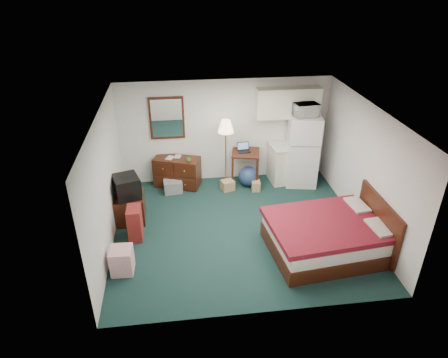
{
  "coord_description": "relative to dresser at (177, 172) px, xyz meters",
  "views": [
    {
      "loc": [
        -1.15,
        -6.61,
        4.8
      ],
      "look_at": [
        -0.26,
        0.33,
        1.0
      ],
      "focal_mm": 32.0,
      "sensor_mm": 36.0,
      "label": 1
    }
  ],
  "objects": [
    {
      "name": "bed",
      "position": [
        2.67,
        -2.89,
        -0.04
      ],
      "size": [
        2.17,
        1.78,
        0.64
      ],
      "primitive_type": null,
      "rotation": [
        0.0,
        0.0,
        0.11
      ],
      "color": "maroon",
      "rests_on": "floor"
    },
    {
      "name": "floor_lamp",
      "position": [
        1.15,
        -0.18,
        0.48
      ],
      "size": [
        0.41,
        0.41,
        1.69
      ],
      "primitive_type": null,
      "rotation": [
        0.0,
        0.0,
        -0.14
      ],
      "color": "#DBA551",
      "rests_on": "floor"
    },
    {
      "name": "book_a",
      "position": [
        -0.23,
        0.05,
        0.48
      ],
      "size": [
        0.15,
        0.09,
        0.22
      ],
      "primitive_type": "imported",
      "rotation": [
        0.0,
        0.0,
        -0.47
      ],
      "color": "tan",
      "rests_on": "dresser"
    },
    {
      "name": "mug",
      "position": [
        0.29,
        -0.21,
        0.42
      ],
      "size": [
        0.12,
        0.1,
        0.12
      ],
      "primitive_type": "imported",
      "rotation": [
        0.0,
        0.0,
        -0.08
      ],
      "color": "#447C2F",
      "rests_on": "dresser"
    },
    {
      "name": "microwave",
      "position": [
        2.96,
        -0.26,
        1.55
      ],
      "size": [
        0.57,
        0.38,
        0.36
      ],
      "primitive_type": "imported",
      "rotation": [
        0.0,
        0.0,
        0.17
      ],
      "color": "white",
      "rests_on": "fridge"
    },
    {
      "name": "file_bin",
      "position": [
        -0.12,
        -0.31,
        -0.22
      ],
      "size": [
        0.45,
        0.36,
        0.3
      ],
      "primitive_type": null,
      "rotation": [
        0.0,
        0.0,
        0.11
      ],
      "color": "gray",
      "rests_on": "floor"
    },
    {
      "name": "suitcase",
      "position": [
        -0.87,
        -2.02,
        -0.03
      ],
      "size": [
        0.27,
        0.42,
        0.68
      ],
      "primitive_type": null,
      "rotation": [
        0.0,
        0.0,
        -0.01
      ],
      "color": "maroon",
      "rests_on": "floor"
    },
    {
      "name": "fridge",
      "position": [
        2.99,
        -0.23,
        0.5
      ],
      "size": [
        0.83,
        0.83,
        1.74
      ],
      "primitive_type": null,
      "rotation": [
        0.0,
        0.0,
        -0.18
      ],
      "color": "white",
      "rests_on": "floor"
    },
    {
      "name": "retail_box",
      "position": [
        -1.04,
        -2.99,
        -0.13
      ],
      "size": [
        0.39,
        0.39,
        0.47
      ],
      "primitive_type": null,
      "rotation": [
        0.0,
        0.0,
        -0.04
      ],
      "color": "white",
      "rests_on": "floor"
    },
    {
      "name": "crt_tv",
      "position": [
        -1.03,
        -1.4,
        0.45
      ],
      "size": [
        0.63,
        0.65,
        0.45
      ],
      "primitive_type": null,
      "rotation": [
        0.0,
        0.0,
        0.31
      ],
      "color": "black",
      "rests_on": "tv_stand"
    },
    {
      "name": "kitchen_counter",
      "position": [
        2.7,
        -0.07,
        0.09
      ],
      "size": [
        0.89,
        0.71,
        0.92
      ],
      "primitive_type": null,
      "rotation": [
        0.0,
        0.0,
        0.09
      ],
      "color": "silver",
      "rests_on": "floor"
    },
    {
      "name": "floor",
      "position": [
        1.19,
        -1.98,
        -0.37
      ],
      "size": [
        5.0,
        4.5,
        0.01
      ],
      "primitive_type": "cube",
      "color": "#122A2C",
      "rests_on": "ground"
    },
    {
      "name": "exercise_ball",
      "position": [
        1.7,
        -0.21,
        -0.12
      ],
      "size": [
        0.53,
        0.53,
        0.49
      ],
      "primitive_type": "sphere",
      "rotation": [
        0.0,
        0.0,
        -0.09
      ],
      "color": "navy",
      "rests_on": "floor"
    },
    {
      "name": "ceiling",
      "position": [
        1.19,
        -1.98,
        2.13
      ],
      "size": [
        5.0,
        4.5,
        0.01
      ],
      "primitive_type": "cube",
      "color": "silver",
      "rests_on": "walls"
    },
    {
      "name": "tv_stand",
      "position": [
        -1.02,
        -1.37,
        -0.07
      ],
      "size": [
        0.61,
        0.66,
        0.59
      ],
      "primitive_type": null,
      "rotation": [
        0.0,
        0.0,
        0.03
      ],
      "color": "#330F0C",
      "rests_on": "floor"
    },
    {
      "name": "headboard",
      "position": [
        3.65,
        -2.89,
        0.18
      ],
      "size": [
        0.06,
        1.56,
        1.0
      ],
      "primitive_type": null,
      "color": "#330F0C",
      "rests_on": "walls"
    },
    {
      "name": "book_b",
      "position": [
        -0.04,
        0.08,
        0.47
      ],
      "size": [
        0.15,
        0.05,
        0.2
      ],
      "primitive_type": "imported",
      "rotation": [
        0.0,
        0.0,
        -0.23
      ],
      "color": "tan",
      "rests_on": "dresser"
    },
    {
      "name": "upper_cabinets",
      "position": [
        2.64,
        0.1,
        1.58
      ],
      "size": [
        1.5,
        0.35,
        0.7
      ],
      "primitive_type": null,
      "color": "silver",
      "rests_on": "walls"
    },
    {
      "name": "mirror",
      "position": [
        -0.16,
        0.24,
        1.28
      ],
      "size": [
        0.8,
        0.06,
        1.0
      ],
      "primitive_type": null,
      "color": "white",
      "rests_on": "walls"
    },
    {
      "name": "laptop",
      "position": [
        1.61,
        -0.04,
        0.56
      ],
      "size": [
        0.31,
        0.26,
        0.2
      ],
      "primitive_type": null,
      "rotation": [
        0.0,
        0.0,
        0.09
      ],
      "color": "black",
      "rests_on": "desk"
    },
    {
      "name": "walls",
      "position": [
        1.19,
        -1.98,
        0.88
      ],
      "size": [
        5.01,
        4.51,
        2.5
      ],
      "color": "silver",
      "rests_on": "floor"
    },
    {
      "name": "dresser",
      "position": [
        0.0,
        0.0,
        0.0
      ],
      "size": [
        1.18,
        0.82,
        0.73
      ],
      "primitive_type": null,
      "rotation": [
        0.0,
        0.0,
        -0.35
      ],
      "color": "#330F0C",
      "rests_on": "floor"
    },
    {
      "name": "desk",
      "position": [
        1.65,
        -0.05,
        0.04
      ],
      "size": [
        0.77,
        0.77,
        0.82
      ],
      "primitive_type": null,
      "rotation": [
        0.0,
        0.0,
        -0.21
      ],
      "color": "#330F0C",
      "rests_on": "floor"
    },
    {
      "name": "cardboard_box_a",
      "position": [
        1.17,
        -0.37,
        -0.24
      ],
      "size": [
        0.35,
        0.32,
        0.24
      ],
      "primitive_type": null,
      "rotation": [
        0.0,
        0.0,
        0.31
      ],
      "color": "tan",
      "rests_on": "floor"
    },
    {
      "name": "cardboard_box_b",
      "position": [
        1.84,
        -0.48,
        -0.25
      ],
      "size": [
        0.22,
        0.25,
        0.23
      ],
      "primitive_type": null,
      "rotation": [
        0.0,
        0.0,
        -0.09
      ],
      "color": "tan",
      "rests_on": "floor"
    }
  ]
}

